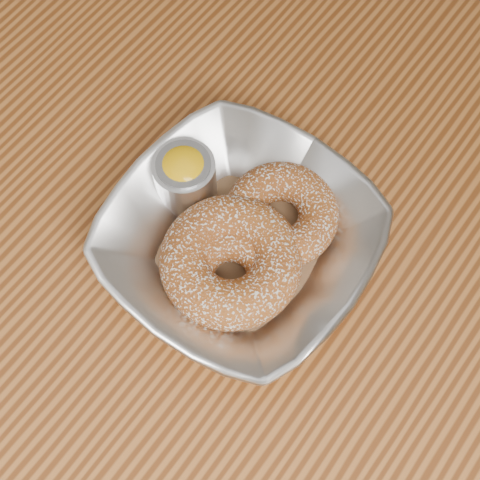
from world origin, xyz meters
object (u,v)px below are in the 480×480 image
Objects in this scene: donut_back at (281,214)px; donut_extra at (230,275)px; serving_bowl at (240,242)px; donut_front at (231,261)px; table at (228,263)px; ramekin at (185,177)px.

donut_back reaches higher than donut_extra.
serving_bowl is 0.02m from donut_front.
serving_bowl is 0.04m from donut_back.
donut_back is 0.07m from donut_extra.
donut_front is at bearing -74.56° from serving_bowl.
ramekin is (-0.04, -0.00, 0.14)m from table.
donut_extra is (0.04, -0.05, 0.12)m from table.
donut_back is (0.01, 0.04, 0.00)m from serving_bowl.
ramekin is (-0.07, 0.02, 0.01)m from serving_bowl.
donut_extra is at bearing -54.53° from donut_front.
table is 0.13m from serving_bowl.
ramekin is at bearing 151.49° from donut_extra.
serving_bowl is 3.85× the size of ramekin.
serving_bowl is 2.49× the size of donut_extra.
donut_extra is 1.55× the size of ramekin.
donut_back is 0.06m from donut_front.
donut_front is at bearing -25.39° from ramekin.
ramekin is at bearing -163.72° from donut_back.
donut_front reaches higher than table.
donut_front is at bearing -47.87° from table.
donut_front is 0.01m from donut_extra.
donut_extra is at bearing -28.51° from ramekin.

